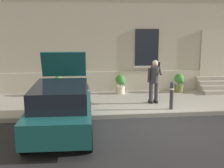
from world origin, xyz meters
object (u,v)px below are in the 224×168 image
Objects in this scene: planter_charcoal at (59,85)px; hatchback_car_teal at (61,108)px; bollard_near_person at (172,94)px; person_on_phone at (154,79)px; planter_olive at (179,82)px; planter_cream at (120,84)px; bollard_far_left at (87,97)px.

hatchback_car_teal is at bearing -85.51° from planter_charcoal.
hatchback_car_teal reaches higher than bollard_near_person.
planter_olive is (1.70, 1.88, -0.54)m from person_on_phone.
person_on_phone is at bearing -132.08° from planter_olive.
planter_charcoal is at bearing 94.49° from hatchback_car_teal.
planter_cream is at bearing 118.46° from bollard_near_person.
bollard_far_left is (0.82, 1.65, -0.09)m from hatchback_car_teal.
hatchback_car_teal is at bearing -116.58° from bollard_far_left.
bollard_near_person is 1.22× the size of planter_cream.
planter_olive is at bearing 50.98° from person_on_phone.
bollard_near_person is at bearing 0.00° from bollard_far_left.
planter_charcoal is at bearing 113.13° from bollard_far_left.
planter_charcoal is at bearing -179.32° from planter_cream.
hatchback_car_teal is 4.79× the size of planter_charcoal.
hatchback_car_teal is 5.03m from planter_cream.
bollard_near_person reaches higher than planter_charcoal.
person_on_phone is (3.47, 2.51, 0.35)m from hatchback_car_teal.
bollard_near_person is at bearing -59.84° from person_on_phone.
bollard_far_left is 0.60× the size of person_on_phone.
planter_charcoal is 1.00× the size of planter_cream.
hatchback_car_teal reaches higher than planter_charcoal.
bollard_near_person is 1.07m from person_on_phone.
person_on_phone is at bearing -60.94° from planter_cream.
bollard_near_person reaches higher than planter_olive.
person_on_phone is 2.60m from planter_olive.
hatchback_car_teal is 4.30m from person_on_phone.
bollard_near_person is at bearing -32.72° from planter_charcoal.
planter_cream is 2.76m from planter_olive.
hatchback_car_teal is at bearing -139.61° from planter_olive.
bollard_far_left is at bearing 63.42° from hatchback_car_teal.
planter_cream is at bearing 61.34° from hatchback_car_teal.
person_on_phone reaches higher than planter_cream.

